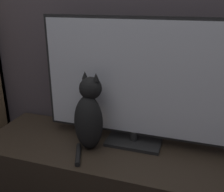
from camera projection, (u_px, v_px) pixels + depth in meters
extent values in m
cube|color=#33281E|center=(99.00, 174.00, 1.67)|extent=(1.45, 0.56, 0.42)
cube|color=black|center=(134.00, 141.00, 1.62)|extent=(0.33, 0.20, 0.02)
cylinder|color=black|center=(134.00, 136.00, 1.61)|extent=(0.04, 0.04, 0.06)
cube|color=black|center=(136.00, 79.00, 1.49)|extent=(1.13, 0.02, 0.70)
cube|color=white|center=(136.00, 80.00, 1.48)|extent=(1.09, 0.01, 0.66)
ellipsoid|color=black|center=(89.00, 123.00, 1.52)|extent=(0.20, 0.19, 0.33)
ellipsoid|color=olive|center=(94.00, 122.00, 1.57)|extent=(0.10, 0.07, 0.18)
sphere|color=black|center=(90.00, 88.00, 1.47)|extent=(0.15, 0.15, 0.13)
cone|color=black|center=(85.00, 75.00, 1.46)|extent=(0.04, 0.04, 0.04)
cone|color=black|center=(95.00, 77.00, 1.43)|extent=(0.04, 0.04, 0.04)
cylinder|color=black|center=(78.00, 154.00, 1.48)|extent=(0.10, 0.19, 0.03)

